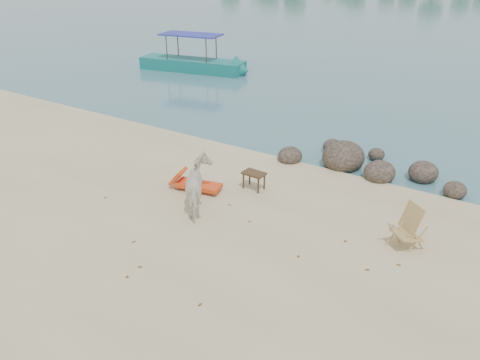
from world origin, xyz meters
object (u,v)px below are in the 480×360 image
object	(u,v)px
side_table	(254,182)
deck_chair	(407,230)
lounge_chair	(199,184)
boat_near	(191,40)
boulders	(359,163)
cow	(200,187)

from	to	relation	value
side_table	deck_chair	bearing A→B (deg)	-4.63
lounge_chair	boat_near	size ratio (longest dim) A/B	0.24
deck_chair	boat_near	size ratio (longest dim) A/B	0.14
side_table	lounge_chair	world-z (taller)	side_table
side_table	lounge_chair	bearing A→B (deg)	-140.59
lounge_chair	deck_chair	bearing A→B (deg)	-9.13
side_table	lounge_chair	xyz separation A→B (m)	(-1.39, -1.00, -0.02)
boulders	lounge_chair	bearing A→B (deg)	-130.00
deck_chair	cow	bearing A→B (deg)	-127.64
boulders	boat_near	distance (m)	16.18
boulders	side_table	bearing A→B (deg)	-123.88
lounge_chair	deck_chair	world-z (taller)	deck_chair
boulders	deck_chair	xyz separation A→B (m)	(2.60, -4.00, 0.32)
boulders	lounge_chair	world-z (taller)	boulders
boulders	cow	distance (m)	5.96
lounge_chair	deck_chair	xyz separation A→B (m)	(6.20, 0.29, 0.26)
lounge_chair	boat_near	xyz separation A→B (m)	(-10.09, 12.77, 1.53)
boulders	cow	size ratio (longest dim) A/B	3.54
boulders	side_table	size ratio (longest dim) A/B	8.96
boat_near	deck_chair	bearing A→B (deg)	-48.38
boulders	boat_near	xyz separation A→B (m)	(-13.69, 8.48, 1.59)
side_table	boat_near	xyz separation A→B (m)	(-11.48, 11.77, 1.52)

